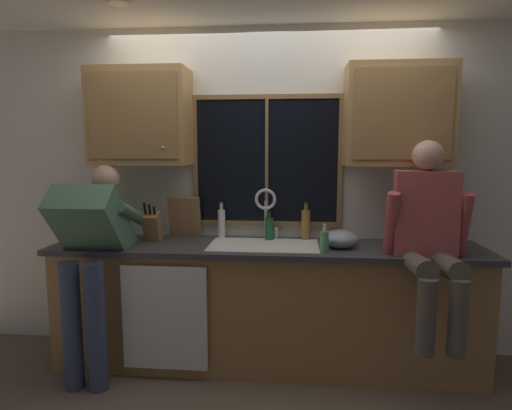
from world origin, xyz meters
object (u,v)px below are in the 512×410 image
Objects in this scene: bottle_green_glass at (306,224)px; bottle_amber_small at (221,223)px; cutting_board at (185,217)px; bottle_tall_clear at (269,228)px; person_sitting_on_counter at (429,230)px; mixing_bowl at (340,239)px; knife_block at (152,227)px; person_standing at (92,248)px; soap_dispenser at (324,241)px.

bottle_green_glass is 0.66m from bottle_amber_small.
cutting_board is 0.68m from bottle_tall_clear.
bottle_tall_clear is 0.38m from bottle_amber_small.
cutting_board is at bearing 164.34° from person_sitting_on_counter.
bottle_amber_small is at bearing 165.84° from mixing_bowl.
bottle_green_glass is at bearing 7.11° from knife_block.
person_sitting_on_counter reaches higher than bottle_tall_clear.
person_sitting_on_counter is 1.80m from cutting_board.
soap_dispenser is at bearing 4.47° from person_standing.
mixing_bowl is (1.73, 0.28, 0.04)m from person_standing.
bottle_tall_clear is at bearing 158.67° from mixing_bowl.
cutting_board is at bearing 169.32° from mixing_bowl.
bottle_green_glass reaches higher than soap_dispenser.
soap_dispenser is 0.67× the size of bottle_amber_small.
bottle_amber_small is at bearing 15.45° from knife_block.
knife_block is 0.26m from cutting_board.
knife_block reaches higher than mixing_bowl.
bottle_green_glass reaches higher than bottle_amber_small.
person_sitting_on_counter is 0.68m from soap_dispenser.
person_standing is at bearing -170.87° from mixing_bowl.
person_standing is 5.82× the size of mixing_bowl.
bottle_amber_small is (-1.44, 0.49, -0.06)m from person_sitting_on_counter.
cutting_board is 1.12× the size of bottle_green_glass.
bottle_green_glass is (0.96, 0.01, -0.04)m from cutting_board.
bottle_tall_clear is at bearing 138.34° from soap_dispenser.
bottle_amber_small is (-0.38, 0.02, 0.03)m from bottle_tall_clear.
person_sitting_on_counter is 4.87× the size of mixing_bowl.
knife_block reaches higher than soap_dispenser.
person_standing is 6.68× the size of bottle_tall_clear.
bottle_tall_clear is at bearing -3.55° from bottle_amber_small.
person_sitting_on_counter is at bearing -25.92° from mixing_bowl.
person_sitting_on_counter is 4.30× the size of bottle_amber_small.
bottle_amber_small is at bearing -179.57° from bottle_green_glass.
bottle_amber_small is at bearing 31.61° from person_standing.
person_standing is 4.68× the size of knife_block.
person_sitting_on_counter reaches higher than bottle_green_glass.
cutting_board is 1.22m from mixing_bowl.
knife_block is 1.10× the size of bottle_amber_small.
person_standing is 1.30m from bottle_tall_clear.
person_sitting_on_counter reaches higher than person_standing.
person_standing reaches higher than knife_block.
bottle_green_glass reaches higher than bottle_tall_clear.
person_standing is at bearing -148.39° from bottle_amber_small.
cutting_board is (0.53, 0.50, 0.14)m from person_standing.
bottle_tall_clear is 0.77× the size of bottle_amber_small.
person_standing is at bearing -179.55° from person_sitting_on_counter.
bottle_green_glass is (-0.78, 0.49, -0.06)m from person_sitting_on_counter.
knife_block is 1.18m from bottle_green_glass.
cutting_board is at bearing 160.62° from soap_dispenser.
person_standing reaches higher than bottle_tall_clear.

